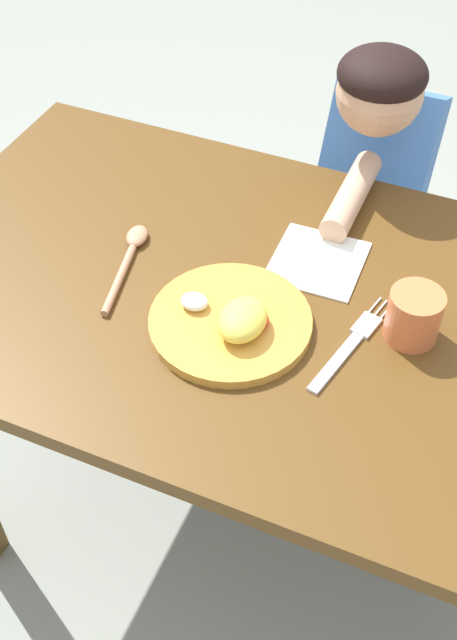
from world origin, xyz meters
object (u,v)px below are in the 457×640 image
at_px(person, 366,236).
at_px(drinking_cup, 414,316).
at_px(fork, 350,346).
at_px(plate, 232,321).
at_px(spoon, 129,254).

bearing_deg(person, drinking_cup, 110.51).
xyz_separation_m(fork, person, (-0.10, 0.53, -0.23)).
bearing_deg(fork, plate, 113.10).
height_order(fork, person, person).
distance_m(spoon, person, 0.62).
bearing_deg(drinking_cup, person, 110.51).
bearing_deg(person, fork, 100.66).
bearing_deg(drinking_cup, fork, -141.62).
bearing_deg(fork, person, 23.11).
relative_size(spoon, drinking_cup, 2.58).
distance_m(fork, spoon, 0.40).
bearing_deg(plate, drinking_cup, 20.28).
xyz_separation_m(plate, drinking_cup, (0.26, 0.09, 0.03)).
bearing_deg(person, plate, 82.20).
distance_m(drinking_cup, person, 0.57).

